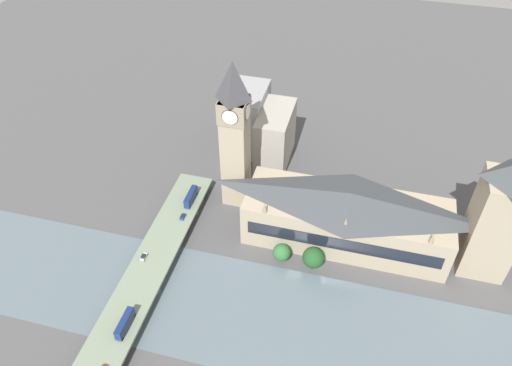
% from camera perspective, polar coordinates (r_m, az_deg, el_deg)
% --- Properties ---
extents(ground_plane, '(600.00, 600.00, 0.00)m').
position_cam_1_polar(ground_plane, '(214.37, 7.20, -9.21)').
color(ground_plane, '#4C4C4F').
extents(river_water, '(49.24, 360.00, 0.30)m').
position_cam_1_polar(river_water, '(196.36, 5.72, -15.97)').
color(river_water, slate).
rests_on(river_water, ground_plane).
extents(parliament_hall, '(28.68, 86.28, 27.37)m').
position_cam_1_polar(parliament_hall, '(215.61, 10.33, -3.85)').
color(parliament_hall, tan).
rests_on(parliament_hall, ground_plane).
extents(clock_tower, '(12.36, 12.36, 72.82)m').
position_cam_1_polar(clock_tower, '(215.36, -2.44, 5.76)').
color(clock_tower, tan).
rests_on(clock_tower, ground_plane).
extents(victoria_tower, '(18.19, 18.19, 59.19)m').
position_cam_1_polar(victoria_tower, '(213.57, 25.88, -3.63)').
color(victoria_tower, tan).
rests_on(victoria_tower, ground_plane).
extents(road_bridge, '(130.47, 16.31, 5.40)m').
position_cam_1_polar(road_bridge, '(206.50, -12.97, -11.08)').
color(road_bridge, '#5D6A59').
rests_on(road_bridge, ground_plane).
extents(double_decker_bus_lead, '(11.79, 2.65, 4.89)m').
position_cam_1_polar(double_decker_bus_lead, '(231.08, -7.47, -1.54)').
color(double_decker_bus_lead, navy).
rests_on(double_decker_bus_lead, road_bridge).
extents(double_decker_bus_mid, '(11.92, 2.61, 4.87)m').
position_cam_1_polar(double_decker_bus_mid, '(192.69, -14.78, -15.22)').
color(double_decker_bus_mid, navy).
rests_on(double_decker_bus_mid, road_bridge).
extents(car_northbound_lead, '(4.12, 1.90, 1.36)m').
position_cam_1_polar(car_northbound_lead, '(212.58, -12.72, -8.21)').
color(car_northbound_lead, silver).
rests_on(car_northbound_lead, road_bridge).
extents(car_northbound_mid, '(3.93, 1.84, 1.39)m').
position_cam_1_polar(car_northbound_mid, '(225.21, -8.37, -3.81)').
color(car_northbound_mid, navy).
rests_on(car_northbound_mid, road_bridge).
extents(city_block_west, '(30.60, 15.49, 29.54)m').
position_cam_1_polar(city_block_west, '(253.33, 2.19, 5.33)').
color(city_block_west, '#A39E93').
rests_on(city_block_west, ground_plane).
extents(city_block_center, '(28.07, 17.81, 33.84)m').
position_cam_1_polar(city_block_center, '(262.01, -0.93, 7.34)').
color(city_block_center, '#939399').
rests_on(city_block_center, ground_plane).
extents(tree_embankment_near, '(7.51, 7.51, 9.43)m').
position_cam_1_polar(tree_embankment_near, '(209.76, 2.95, -7.92)').
color(tree_embankment_near, brown).
rests_on(tree_embankment_near, ground_plane).
extents(tree_embankment_mid, '(9.07, 9.07, 11.78)m').
position_cam_1_polar(tree_embankment_mid, '(207.00, 6.57, -8.46)').
color(tree_embankment_mid, brown).
rests_on(tree_embankment_mid, ground_plane).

